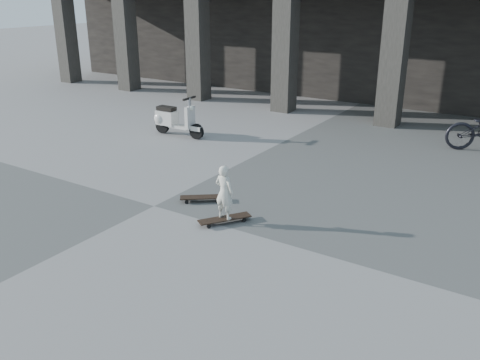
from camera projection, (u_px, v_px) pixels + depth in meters
The scene contains 6 objects.
ground at pixel (154, 206), 9.65m from camera, with size 90.00×90.00×0.00m, color #51514E.
colonnade at pixel (392, 13), 19.41m from camera, with size 28.00×8.82×6.00m.
longboard at pixel (225, 219), 8.93m from camera, with size 0.72×0.91×0.09m.
skateboard_spare at pixel (202, 198), 9.84m from camera, with size 0.80×0.68×0.10m.
child at pixel (224, 192), 8.75m from camera, with size 0.36×0.23×0.98m, color silver.
scooter at pixel (171, 119), 14.25m from camera, with size 1.63×0.53×1.14m.
Camera 1 is at (6.17, -6.55, 3.86)m, focal length 38.00 mm.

